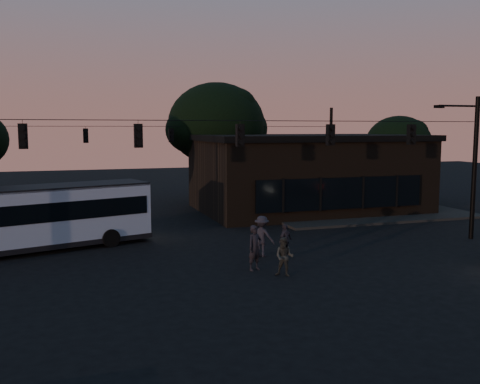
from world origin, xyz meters
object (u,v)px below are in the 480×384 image
object	(u,v)px
building	(307,173)
pedestrian_c	(285,241)
pedestrian_b	(284,257)
pedestrian_a	(255,248)
bus	(35,215)
pedestrian_d	(262,236)

from	to	relation	value
building	pedestrian_c	bearing A→B (deg)	-119.11
pedestrian_b	pedestrian_a	bearing A→B (deg)	160.33
building	bus	world-z (taller)	building
pedestrian_d	pedestrian_a	bearing A→B (deg)	105.80
pedestrian_a	pedestrian_d	world-z (taller)	pedestrian_a
bus	pedestrian_c	xyz separation A→B (m)	(10.85, -4.96, -0.96)
pedestrian_c	pedestrian_d	xyz separation A→B (m)	(-0.93, 0.54, 0.16)
bus	pedestrian_a	distance (m)	11.02
building	bus	distance (m)	19.55
pedestrian_c	pedestrian_a	bearing A→B (deg)	5.01
bus	pedestrian_b	bearing A→B (deg)	-55.74
bus	pedestrian_b	world-z (taller)	bus
bus	pedestrian_b	distance (m)	12.41
building	pedestrian_a	bearing A→B (deg)	-122.49
bus	pedestrian_c	world-z (taller)	bus
building	pedestrian_c	xyz separation A→B (m)	(-7.08, -12.71, -1.93)
bus	pedestrian_d	world-z (taller)	bus
building	pedestrian_b	distance (m)	17.73
pedestrian_b	pedestrian_c	size ratio (longest dim) A/B	1.01
building	bus	xyz separation A→B (m)	(-17.93, -7.74, -0.96)
pedestrian_b	pedestrian_d	xyz separation A→B (m)	(0.31, 3.37, 0.15)
bus	pedestrian_d	xyz separation A→B (m)	(9.92, -4.43, -0.80)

